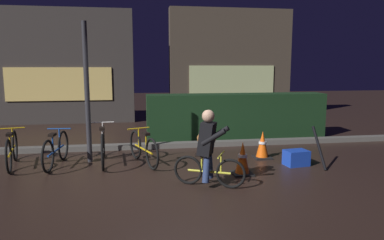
# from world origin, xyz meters

# --- Properties ---
(ground_plane) EXTENTS (40.00, 40.00, 0.00)m
(ground_plane) POSITION_xyz_m (0.00, 0.00, 0.00)
(ground_plane) COLOR black
(sidewalk_curb) EXTENTS (12.00, 0.24, 0.12)m
(sidewalk_curb) POSITION_xyz_m (0.00, 2.20, 0.06)
(sidewalk_curb) COLOR #56544F
(sidewalk_curb) RESTS_ON ground
(hedge_row) EXTENTS (4.80, 0.70, 1.19)m
(hedge_row) POSITION_xyz_m (1.80, 3.10, 0.60)
(hedge_row) COLOR black
(hedge_row) RESTS_ON ground
(storefront_left) EXTENTS (4.87, 0.54, 3.83)m
(storefront_left) POSITION_xyz_m (-3.37, 6.50, 1.90)
(storefront_left) COLOR #383330
(storefront_left) RESTS_ON ground
(storefront_right) EXTENTS (4.64, 0.54, 4.05)m
(storefront_right) POSITION_xyz_m (2.71, 7.20, 2.02)
(storefront_right) COLOR #42382D
(storefront_right) RESTS_ON ground
(street_post) EXTENTS (0.10, 0.10, 2.79)m
(street_post) POSITION_xyz_m (-1.81, 1.20, 1.39)
(street_post) COLOR #2D2D33
(street_post) RESTS_ON ground
(parked_bike_leftmost) EXTENTS (0.46, 1.55, 0.72)m
(parked_bike_leftmost) POSITION_xyz_m (-3.23, 1.04, 0.33)
(parked_bike_leftmost) COLOR black
(parked_bike_leftmost) RESTS_ON ground
(parked_bike_left_mid) EXTENTS (0.46, 1.52, 0.70)m
(parked_bike_left_mid) POSITION_xyz_m (-2.41, 0.98, 0.32)
(parked_bike_left_mid) COLOR black
(parked_bike_left_mid) RESTS_ON ground
(parked_bike_center_left) EXTENTS (0.46, 1.73, 0.80)m
(parked_bike_center_left) POSITION_xyz_m (-1.52, 1.02, 0.36)
(parked_bike_center_left) COLOR black
(parked_bike_center_left) RESTS_ON ground
(parked_bike_center_right) EXTENTS (0.58, 1.43, 0.69)m
(parked_bike_center_right) POSITION_xyz_m (-0.73, 0.85, 0.32)
(parked_bike_center_right) COLOR black
(parked_bike_center_right) RESTS_ON ground
(traffic_cone_near) EXTENTS (0.36, 0.36, 0.60)m
(traffic_cone_near) POSITION_xyz_m (1.01, -0.10, 0.29)
(traffic_cone_near) COLOR black
(traffic_cone_near) RESTS_ON ground
(traffic_cone_far) EXTENTS (0.36, 0.36, 0.58)m
(traffic_cone_far) POSITION_xyz_m (1.76, 0.94, 0.28)
(traffic_cone_far) COLOR black
(traffic_cone_far) RESTS_ON ground
(blue_crate) EXTENTS (0.48, 0.38, 0.30)m
(blue_crate) POSITION_xyz_m (2.22, 0.30, 0.15)
(blue_crate) COLOR #193DB7
(blue_crate) RESTS_ON ground
(cyclist) EXTENTS (1.09, 0.66, 1.25)m
(cyclist) POSITION_xyz_m (0.27, -0.60, 0.63)
(cyclist) COLOR black
(cyclist) RESTS_ON ground
(closed_umbrella) EXTENTS (0.17, 0.41, 0.79)m
(closed_umbrella) POSITION_xyz_m (2.55, 0.05, 0.39)
(closed_umbrella) COLOR black
(closed_umbrella) RESTS_ON ground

